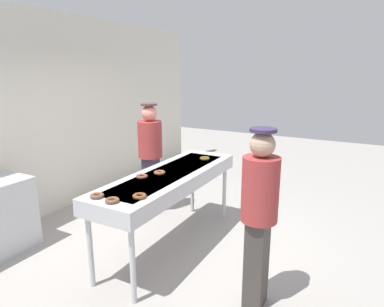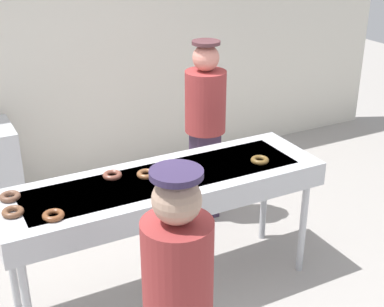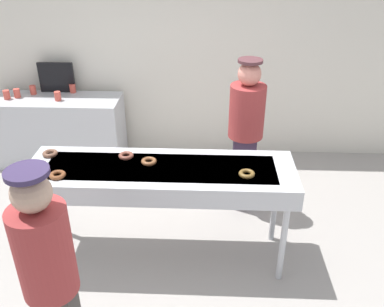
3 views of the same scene
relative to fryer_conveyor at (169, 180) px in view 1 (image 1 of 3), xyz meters
name	(u,v)px [view 1 (image 1 of 3)]	position (x,y,z in m)	size (l,w,h in m)	color
ground_plane	(170,246)	(0.00, 0.00, -0.90)	(16.00, 16.00, 0.00)	#9E9993
back_wall	(41,117)	(0.00, 2.26, 0.63)	(8.00, 0.12, 3.05)	silver
fryer_conveyor	(169,180)	(0.00, 0.00, 0.00)	(2.37, 0.71, 0.99)	#B7BABF
chocolate_donut_0	(140,196)	(-0.84, -0.20, 0.11)	(0.14, 0.14, 0.04)	brown
chocolate_donut_1	(142,176)	(-0.33, 0.16, 0.11)	(0.14, 0.14, 0.04)	brown
chocolate_donut_2	(112,200)	(-1.06, -0.04, 0.11)	(0.14, 0.14, 0.04)	brown
chocolate_donut_3	(160,173)	(-0.11, 0.07, 0.11)	(0.14, 0.14, 0.04)	brown
chocolate_donut_4	(97,196)	(-1.04, 0.17, 0.11)	(0.14, 0.14, 0.04)	brown
chocolate_donut_5	(205,158)	(0.75, -0.11, 0.11)	(0.14, 0.14, 0.04)	brown
worker_baker	(150,150)	(0.81, 0.86, 0.11)	(0.37, 0.37, 1.72)	#372841
customer_waiting	(259,209)	(-0.53, -1.31, 0.09)	(0.34, 0.34, 1.72)	#3B3633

